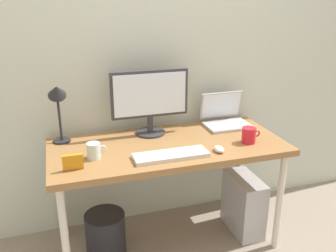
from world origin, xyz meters
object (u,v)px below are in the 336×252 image
at_px(glass_cup, 94,151).
at_px(computer_tower, 243,204).
at_px(monitor, 150,99).
at_px(coffee_mug, 249,135).
at_px(desk, 168,153).
at_px(keyboard, 171,155).
at_px(photo_frame, 73,162).
at_px(laptop, 225,117).
at_px(desk_lamp, 58,100).
at_px(mouse, 219,149).
at_px(wastebasket, 106,234).

relative_size(glass_cup, computer_tower, 0.27).
xyz_separation_m(monitor, coffee_mug, (0.56, -0.34, -0.20)).
bearing_deg(glass_cup, desk, 9.38).
distance_m(keyboard, glass_cup, 0.45).
xyz_separation_m(desk, photo_frame, (-0.60, -0.20, 0.11)).
relative_size(laptop, desk_lamp, 0.78).
bearing_deg(desk, laptop, 23.83).
distance_m(monitor, computer_tower, 1.02).
bearing_deg(coffee_mug, desk, 164.84).
xyz_separation_m(laptop, mouse, (-0.25, -0.43, -0.04)).
relative_size(laptop, computer_tower, 0.76).
bearing_deg(desk_lamp, wastebasket, -44.78).
xyz_separation_m(mouse, glass_cup, (-0.73, 0.13, 0.03)).
bearing_deg(wastebasket, computer_tower, -1.64).
distance_m(glass_cup, wastebasket, 0.64).
bearing_deg(desk_lamp, mouse, -24.84).
bearing_deg(wastebasket, laptop, 13.58).
bearing_deg(laptop, photo_frame, -159.20).
xyz_separation_m(glass_cup, wastebasket, (0.04, 0.07, -0.64)).
bearing_deg(wastebasket, glass_cup, -119.31).
relative_size(computer_tower, wastebasket, 1.40).
relative_size(desk_lamp, coffee_mug, 3.32).
distance_m(desk, photo_frame, 0.64).
xyz_separation_m(coffee_mug, photo_frame, (-1.10, -0.06, -0.00)).
distance_m(keyboard, coffee_mug, 0.55).
bearing_deg(computer_tower, laptop, 103.32).
xyz_separation_m(desk_lamp, wastebasket, (0.21, -0.21, -0.88)).
height_order(keyboard, photo_frame, photo_frame).
distance_m(monitor, photo_frame, 0.70).
bearing_deg(desk, keyboard, -102.66).
distance_m(laptop, computer_tower, 0.64).
relative_size(desk, mouse, 16.47).
bearing_deg(monitor, mouse, -52.68).
xyz_separation_m(laptop, coffee_mug, (-0.00, -0.36, -0.01)).
bearing_deg(wastebasket, monitor, 29.40).
bearing_deg(desk, desk_lamp, 162.25).
distance_m(photo_frame, wastebasket, 0.69).
distance_m(desk, computer_tower, 0.73).
xyz_separation_m(glass_cup, photo_frame, (-0.13, -0.12, 0.00)).
xyz_separation_m(laptop, photo_frame, (-1.10, -0.42, -0.01)).
bearing_deg(monitor, desk, -73.53).
relative_size(keyboard, glass_cup, 3.84).
height_order(keyboard, glass_cup, glass_cup).
bearing_deg(photo_frame, laptop, 20.80).
distance_m(desk, wastebasket, 0.68).
distance_m(laptop, photo_frame, 1.18).
xyz_separation_m(monitor, glass_cup, (-0.41, -0.28, -0.20)).
height_order(monitor, coffee_mug, monitor).
xyz_separation_m(desk_lamp, computer_tower, (1.20, -0.24, -0.82)).
distance_m(laptop, wastebasket, 1.16).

